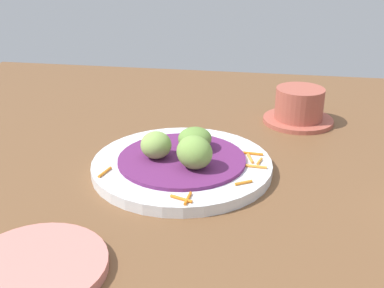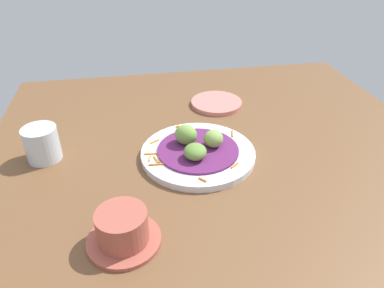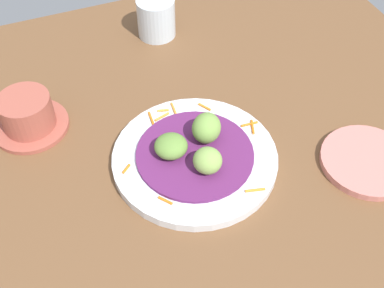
% 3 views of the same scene
% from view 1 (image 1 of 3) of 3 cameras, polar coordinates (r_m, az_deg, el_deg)
% --- Properties ---
extents(table_surface, '(1.10, 1.10, 0.02)m').
position_cam_1_polar(table_surface, '(0.75, -4.89, -3.05)').
color(table_surface, brown).
rests_on(table_surface, ground).
extents(main_plate, '(0.26, 0.26, 0.02)m').
position_cam_1_polar(main_plate, '(0.72, -1.19, -2.57)').
color(main_plate, silver).
rests_on(main_plate, table_surface).
extents(cabbage_bed, '(0.19, 0.19, 0.01)m').
position_cam_1_polar(cabbage_bed, '(0.71, -1.19, -1.80)').
color(cabbage_bed, '#60235B').
rests_on(cabbage_bed, main_plate).
extents(carrot_garnish, '(0.23, 0.24, 0.00)m').
position_cam_1_polar(carrot_garnish, '(0.69, 2.04, -2.58)').
color(carrot_garnish, orange).
rests_on(carrot_garnish, main_plate).
extents(guac_scoop_left, '(0.07, 0.07, 0.05)m').
position_cam_1_polar(guac_scoop_left, '(0.67, 0.29, -0.99)').
color(guac_scoop_left, '#759E47').
rests_on(guac_scoop_left, cabbage_bed).
extents(guac_scoop_center, '(0.06, 0.06, 0.03)m').
position_cam_1_polar(guac_scoop_center, '(0.73, 0.34, 0.64)').
color(guac_scoop_center, olive).
rests_on(guac_scoop_center, cabbage_bed).
extents(guac_scoop_right, '(0.05, 0.05, 0.04)m').
position_cam_1_polar(guac_scoop_right, '(0.70, -4.24, -0.12)').
color(guac_scoop_right, '#84A851').
rests_on(guac_scoop_right, cabbage_bed).
extents(side_plate_small, '(0.15, 0.15, 0.01)m').
position_cam_1_polar(side_plate_small, '(0.54, -17.83, -13.58)').
color(side_plate_small, tan).
rests_on(side_plate_small, table_surface).
extents(terracotta_bowl, '(0.13, 0.13, 0.07)m').
position_cam_1_polar(terracotta_bowl, '(0.91, 12.45, 4.22)').
color(terracotta_bowl, '#A85142').
rests_on(terracotta_bowl, table_surface).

